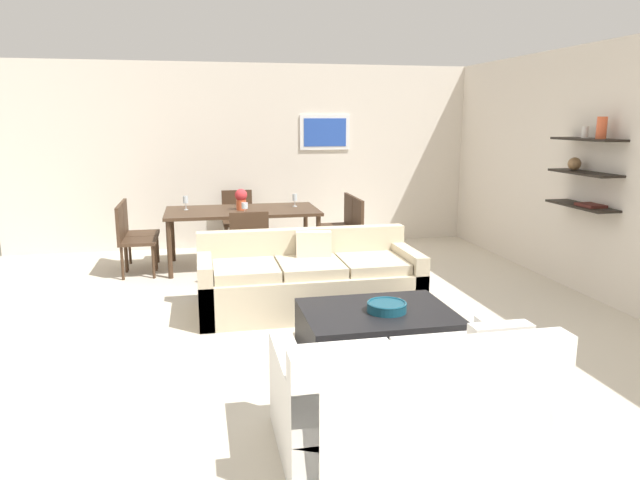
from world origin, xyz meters
TOP-DOWN VIEW (x-y plane):
  - ground_plane at (0.00, 0.00)m, footprint 18.00×18.00m
  - back_wall_unit at (0.30, 3.53)m, footprint 8.40×0.09m
  - right_wall_shelf_unit at (3.03, 0.59)m, footprint 0.34×8.20m
  - sofa_beige at (-0.08, 0.34)m, footprint 2.20×0.90m
  - loveseat_white at (0.04, -2.25)m, footprint 1.55×0.90m
  - coffee_table at (0.26, -0.90)m, footprint 1.22×0.92m
  - decorative_bowl at (0.32, -0.95)m, footprint 0.33×0.33m
  - candle_jar at (0.44, -0.84)m, footprint 0.08×0.08m
  - dining_table at (-0.59, 2.28)m, footprint 1.96×1.01m
  - dining_chair_right_near at (0.80, 2.05)m, footprint 0.44×0.44m
  - dining_chair_right_far at (0.80, 2.51)m, footprint 0.44×0.44m
  - dining_chair_head at (-0.59, 3.20)m, footprint 0.44×0.44m
  - dining_chair_foot at (-0.59, 1.37)m, footprint 0.44×0.44m
  - dining_chair_left_near at (-1.98, 2.05)m, footprint 0.44×0.44m
  - dining_chair_left_far at (-1.98, 2.51)m, footprint 0.44×0.44m
  - wine_glass_right_far at (0.12, 2.41)m, footprint 0.06×0.06m
  - wine_glass_head at (-0.59, 2.73)m, footprint 0.07×0.07m
  - wine_glass_foot at (-0.59, 1.84)m, footprint 0.08×0.08m
  - wine_glass_left_far at (-1.31, 2.41)m, footprint 0.06×0.06m
  - centerpiece_vase at (-0.60, 2.27)m, footprint 0.16×0.16m

SIDE VIEW (x-z plane):
  - ground_plane at x=0.00m, z-range 0.00..0.00m
  - coffee_table at x=0.26m, z-range 0.00..0.38m
  - sofa_beige at x=-0.08m, z-range -0.10..0.68m
  - loveseat_white at x=0.04m, z-range -0.10..0.68m
  - candle_jar at x=0.44m, z-range 0.38..0.44m
  - decorative_bowl at x=0.32m, z-range 0.38..0.46m
  - dining_chair_right_near at x=0.80m, z-range 0.06..0.94m
  - dining_chair_right_far at x=0.80m, z-range 0.06..0.94m
  - dining_chair_head at x=-0.59m, z-range 0.06..0.94m
  - dining_chair_foot at x=-0.59m, z-range 0.06..0.94m
  - dining_chair_left_near at x=-1.98m, z-range 0.06..0.94m
  - dining_chair_left_far at x=-1.98m, z-range 0.06..0.94m
  - dining_table at x=-0.59m, z-range 0.31..1.06m
  - wine_glass_foot at x=-0.59m, z-range 0.78..0.94m
  - wine_glass_right_far at x=0.12m, z-range 0.78..0.95m
  - wine_glass_head at x=-0.59m, z-range 0.78..0.95m
  - wine_glass_left_far at x=-1.31m, z-range 0.79..0.97m
  - centerpiece_vase at x=-0.60m, z-range 0.76..1.03m
  - right_wall_shelf_unit at x=3.03m, z-range 0.00..2.70m
  - back_wall_unit at x=0.30m, z-range 0.00..2.70m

